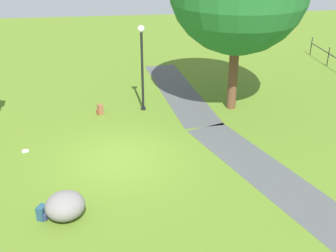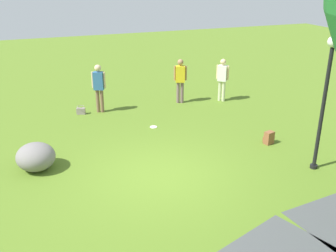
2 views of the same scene
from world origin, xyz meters
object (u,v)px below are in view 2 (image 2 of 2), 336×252
backpack_by_boulder (36,153)px  passerby_on_path (222,77)px  lamp_post (326,91)px  lawn_boulder (36,157)px  frisbee_on_grass (153,127)px  handbag_on_grass (81,111)px  man_near_boulder (180,78)px  woman_with_handbag (99,85)px  spare_backpack_on_lawn (269,138)px

backpack_by_boulder → passerby_on_path: bearing=-158.8°
lamp_post → lawn_boulder: lamp_post is taller
passerby_on_path → frisbee_on_grass: (3.54, 1.76, -1.00)m
lamp_post → handbag_on_grass: size_ratio=10.26×
handbag_on_grass → backpack_by_boulder: 3.77m
backpack_by_boulder → handbag_on_grass: bearing=-118.3°
man_near_boulder → backpack_by_boulder: bearing=29.5°
passerby_on_path → frisbee_on_grass: bearing=26.4°
frisbee_on_grass → backpack_by_boulder: bearing=16.2°
passerby_on_path → lawn_boulder: bearing=25.2°
passerby_on_path → lamp_post: bearing=86.3°
man_near_boulder → passerby_on_path: 1.72m
lamp_post → lawn_boulder: bearing=-20.2°
woman_with_handbag → frisbee_on_grass: size_ratio=7.50×
man_near_boulder → backpack_by_boulder: man_near_boulder is taller
woman_with_handbag → handbag_on_grass: bearing=-1.7°
woman_with_handbag → handbag_on_grass: 1.18m
lawn_boulder → woman_with_handbag: woman_with_handbag is taller
lawn_boulder → man_near_boulder: 6.98m
lamp_post → lawn_boulder: size_ratio=2.61×
woman_with_handbag → backpack_by_boulder: (2.52, 3.30, -0.88)m
man_near_boulder → lamp_post: bearing=101.3°
handbag_on_grass → passerby_on_path: bearing=175.6°
handbag_on_grass → spare_backpack_on_lawn: size_ratio=0.87×
backpack_by_boulder → frisbee_on_grass: backpack_by_boulder is taller
lawn_boulder → frisbee_on_grass: 4.30m
woman_with_handbag → man_near_boulder: bearing=179.4°
lamp_post → woman_with_handbag: (4.53, -6.50, -1.13)m
passerby_on_path → spare_backpack_on_lawn: bearing=81.7°
spare_backpack_on_lawn → lawn_boulder: bearing=-6.6°
lawn_boulder → passerby_on_path: passerby_on_path is taller
passerby_on_path → woman_with_handbag: bearing=-4.8°
lamp_post → spare_backpack_on_lawn: lamp_post is taller
man_near_boulder → handbag_on_grass: size_ratio=5.13×
lamp_post → frisbee_on_grass: 5.79m
handbag_on_grass → spare_backpack_on_lawn: (-5.03, 4.73, 0.05)m
passerby_on_path → handbag_on_grass: 5.74m
lamp_post → frisbee_on_grass: size_ratio=14.65×
lawn_boulder → man_near_boulder: (-5.77, -3.88, 0.67)m
passerby_on_path → backpack_by_boulder: 8.02m
man_near_boulder → passerby_on_path: bearing=167.3°
man_near_boulder → frisbee_on_grass: (1.86, 2.13, -1.03)m
lamp_post → man_near_boulder: bearing=-78.7°
spare_backpack_on_lawn → frisbee_on_grass: spare_backpack_on_lawn is taller
woman_with_handbag → frisbee_on_grass: 2.78m
handbag_on_grass → frisbee_on_grass: bearing=134.0°
lamp_post → passerby_on_path: (-0.39, -6.09, -1.18)m
lawn_boulder → man_near_boulder: size_ratio=0.77×
backpack_by_boulder → frisbee_on_grass: size_ratio=1.65×
lawn_boulder → frisbee_on_grass: bearing=-156.0°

